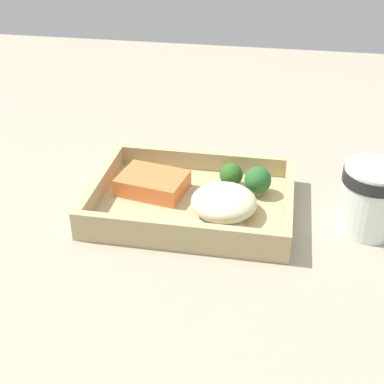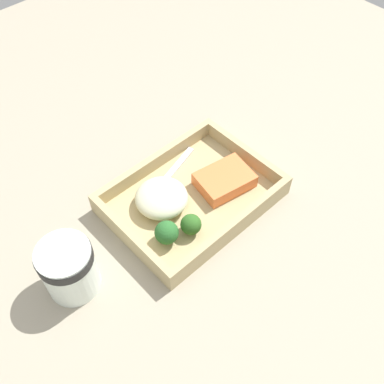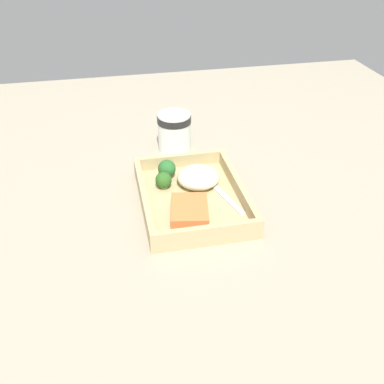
# 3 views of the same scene
# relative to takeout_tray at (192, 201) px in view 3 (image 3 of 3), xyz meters

# --- Properties ---
(ground_plane) EXTENTS (1.60, 1.60, 0.02)m
(ground_plane) POSITION_rel_takeout_tray_xyz_m (0.00, 0.00, -0.02)
(ground_plane) COLOR #A29882
(takeout_tray) EXTENTS (0.28, 0.20, 0.01)m
(takeout_tray) POSITION_rel_takeout_tray_xyz_m (0.00, 0.00, 0.00)
(takeout_tray) COLOR tan
(takeout_tray) RESTS_ON ground_plane
(tray_rim) EXTENTS (0.28, 0.20, 0.03)m
(tray_rim) POSITION_rel_takeout_tray_xyz_m (0.00, 0.00, 0.02)
(tray_rim) COLOR tan
(tray_rim) RESTS_ON takeout_tray
(salmon_fillet) EXTENTS (0.10, 0.08, 0.03)m
(salmon_fillet) POSITION_rel_takeout_tray_xyz_m (-0.06, 0.02, 0.02)
(salmon_fillet) COLOR orange
(salmon_fillet) RESTS_ON takeout_tray
(mashed_potatoes) EXTENTS (0.09, 0.09, 0.04)m
(mashed_potatoes) POSITION_rel_takeout_tray_xyz_m (0.05, -0.02, 0.02)
(mashed_potatoes) COLOR beige
(mashed_potatoes) RESTS_ON takeout_tray
(broccoli_floret_1) EXTENTS (0.04, 0.04, 0.04)m
(broccoli_floret_1) POSITION_rel_takeout_tray_xyz_m (0.09, 0.04, 0.03)
(broccoli_floret_1) COLOR #7F965C
(broccoli_floret_1) RESTS_ON takeout_tray
(broccoli_floret_2) EXTENTS (0.03, 0.03, 0.04)m
(broccoli_floret_2) POSITION_rel_takeout_tray_xyz_m (0.05, 0.05, 0.03)
(broccoli_floret_2) COLOR #87A162
(broccoli_floret_2) RESTS_ON takeout_tray
(fork) EXTENTS (0.16, 0.06, 0.00)m
(fork) POSITION_rel_takeout_tray_xyz_m (0.01, -0.06, 0.01)
(fork) COLOR silver
(fork) RESTS_ON takeout_tray
(paper_cup) EXTENTS (0.08, 0.08, 0.09)m
(paper_cup) POSITION_rel_takeout_tray_xyz_m (0.24, -0.01, 0.05)
(paper_cup) COLOR white
(paper_cup) RESTS_ON ground_plane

